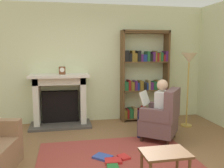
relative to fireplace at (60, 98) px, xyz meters
name	(u,v)px	position (x,y,z in m)	size (l,w,h in m)	color
back_wall	(97,64)	(0.86, 0.25, 0.75)	(5.60, 0.10, 2.70)	beige
area_rug	(117,160)	(0.86, -2.00, -0.60)	(2.40, 1.80, 0.01)	#993C33
fireplace	(60,98)	(0.00, 0.00, 0.00)	(1.31, 0.64, 1.15)	#4C4742
mantel_clock	(62,70)	(0.06, -0.10, 0.63)	(0.14, 0.14, 0.17)	brown
bookshelf	(145,78)	(1.97, 0.04, 0.40)	(1.12, 0.32, 2.12)	brown
armchair_reading	(162,118)	(1.86, -1.32, -0.18)	(0.88, 0.88, 0.97)	#331E14
seated_reader	(156,107)	(1.77, -1.25, 0.02)	(0.59, 0.56, 1.14)	silver
side_table	(165,158)	(1.25, -2.85, -0.21)	(0.56, 0.39, 0.47)	brown
scattered_books	(111,161)	(0.76, -2.04, -0.57)	(0.59, 0.66, 0.04)	red
floor_lamp	(189,64)	(2.72, -0.64, 0.76)	(0.32, 0.32, 1.61)	#B7933F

